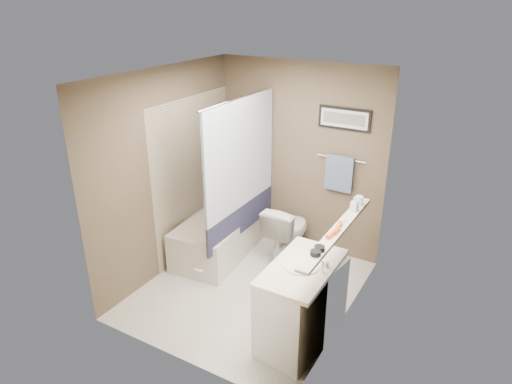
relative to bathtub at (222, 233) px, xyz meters
The scene contains 34 objects.
ground 0.97m from the bathtub, 37.18° to the right, with size 2.50×2.50×0.00m, color silver.
ceiling 2.33m from the bathtub, 37.18° to the right, with size 2.20×2.50×0.04m, color silver.
wall_back 1.38m from the bathtub, 41.39° to the left, with size 2.20×0.04×2.40m, color brown.
wall_front 2.17m from the bathtub, 67.37° to the right, with size 2.20×0.04×2.40m, color brown.
wall_left 1.16m from the bathtub, 120.11° to the right, with size 0.04×2.50×2.40m, color brown.
wall_right 2.14m from the bathtub, 17.27° to the right, with size 0.04×2.50×2.40m, color brown.
tile_surround 0.83m from the bathtub, 168.60° to the right, with size 0.02×1.55×2.00m, color tan.
curtain_rod 1.84m from the bathtub, 11.15° to the right, with size 0.02×0.02×1.55m, color silver.
curtain_upper 1.20m from the bathtub, 11.15° to the right, with size 0.03×1.45×1.28m, color white.
curtain_lower 0.49m from the bathtub, 11.15° to the right, with size 0.03×1.45×0.36m, color #262647.
mirror 2.40m from the bathtub, 21.34° to the right, with size 0.02×1.60×1.00m, color silver.
shelf 2.10m from the bathtub, 21.94° to the right, with size 0.12×1.60×0.03m, color silver.
towel_bar 1.79m from the bathtub, 26.43° to the left, with size 0.02×0.02×0.60m, color silver.
towel 1.68m from the bathtub, 25.71° to the left, with size 0.34×0.05×0.44m, color #8196BC.
art_frame 2.11m from the bathtub, 27.02° to the left, with size 0.62×0.03×0.26m, color black.
art_mat 2.11m from the bathtub, 26.53° to the left, with size 0.56×0.00×0.20m, color white.
art_image 2.11m from the bathtub, 26.43° to the left, with size 0.50×0.00×0.13m, color #595959.
door 2.35m from the bathtub, 54.33° to the right, with size 0.80×0.02×2.00m, color silver.
door_handle 2.14m from the bathtub, 61.12° to the right, with size 0.02×0.02×0.10m, color silver.
bathtub is the anchor object (origin of this frame).
tub_rim 0.25m from the bathtub, behind, with size 0.56×1.36×0.02m, color white.
toilet 0.86m from the bathtub, 19.48° to the left, with size 0.41×0.72×0.73m, color white.
vanity 1.92m from the bathtub, 33.21° to the right, with size 0.50×0.90×0.80m, color white.
countertop 1.99m from the bathtub, 33.38° to the right, with size 0.54×0.96×0.04m, color white.
sink_basin 1.99m from the bathtub, 33.55° to the right, with size 0.34×0.34×0.01m, color white.
faucet_spout 2.16m from the bathtub, 30.48° to the right, with size 0.02×0.02×0.10m, color silver.
faucet_knob 2.11m from the bathtub, 28.03° to the right, with size 0.05×0.05×0.05m, color white.
candle_bowl_near 2.35m from the bathtub, 34.85° to the right, with size 0.09×0.09×0.04m, color black.
candle_bowl_far 2.30m from the bathtub, 32.97° to the right, with size 0.09×0.09×0.04m, color black.
hair_brush_front 2.16m from the bathtub, 25.25° to the right, with size 0.04×0.04×0.22m, color #E65020.
hair_brush_back 2.12m from the bathtub, 22.20° to the right, with size 0.04×0.04×0.22m, color orange.
pink_comb 2.07m from the bathtub, 17.75° to the right, with size 0.03×0.16×0.01m, color pink.
glass_jar 2.01m from the bathtub, ahead, with size 0.08×0.08×0.10m, color white.
soap_bottle 2.04m from the bathtub, ahead, with size 0.07×0.07×0.15m, color #999999.
Camera 1 is at (2.22, -3.72, 3.07)m, focal length 32.00 mm.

